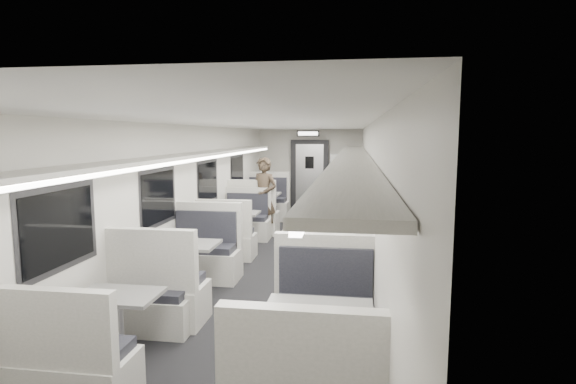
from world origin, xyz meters
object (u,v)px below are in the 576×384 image
(booth_right_c, at_px, (332,270))
(vestibule_door, at_px, (310,176))
(booth_left_c, at_px, (185,270))
(booth_right_b, at_px, (337,237))
(booth_left_b, at_px, (238,229))
(booth_right_d, at_px, (318,352))
(booth_left_a, at_px, (260,209))
(booth_left_d, at_px, (119,326))
(exit_sign, at_px, (308,133))
(booth_right_a, at_px, (342,213))
(passenger, at_px, (264,197))

(booth_right_c, xyz_separation_m, vestibule_door, (-1.00, 6.92, 0.66))
(booth_left_c, distance_m, booth_right_b, 3.02)
(booth_left_b, height_order, booth_right_d, booth_right_d)
(booth_right_c, height_order, vestibule_door, vestibule_door)
(booth_right_d, distance_m, vestibule_door, 9.42)
(booth_left_a, relative_size, booth_left_c, 1.06)
(booth_right_d, bearing_deg, booth_left_d, 170.60)
(booth_left_a, bearing_deg, exit_sign, 60.19)
(booth_right_a, bearing_deg, booth_left_a, 179.51)
(booth_left_b, xyz_separation_m, booth_right_c, (2.00, -2.48, 0.01))
(booth_right_c, distance_m, exit_sign, 6.78)
(booth_left_c, xyz_separation_m, booth_right_c, (2.00, 0.35, -0.01))
(booth_right_a, height_order, booth_right_d, booth_right_d)
(passenger, bearing_deg, booth_right_b, -20.53)
(booth_right_d, height_order, passenger, passenger)
(booth_left_b, bearing_deg, booth_right_d, -67.84)
(booth_right_b, bearing_deg, booth_right_c, -90.00)
(booth_left_b, distance_m, booth_right_a, 2.96)
(booth_left_a, distance_m, exit_sign, 2.74)
(booth_right_c, bearing_deg, booth_right_d, -90.00)
(booth_left_c, distance_m, passenger, 3.91)
(vestibule_door, bearing_deg, booth_right_a, -66.04)
(booth_left_b, height_order, booth_left_c, booth_left_c)
(booth_right_a, bearing_deg, passenger, -145.42)
(booth_left_b, distance_m, booth_right_d, 5.30)
(booth_left_a, distance_m, vestibule_door, 2.52)
(booth_left_a, height_order, vestibule_door, vestibule_door)
(booth_right_c, distance_m, vestibule_door, 7.02)
(booth_left_d, relative_size, passenger, 1.12)
(booth_left_d, height_order, exit_sign, exit_sign)
(booth_right_a, height_order, passenger, passenger)
(booth_left_d, height_order, booth_right_a, booth_right_a)
(booth_right_b, bearing_deg, booth_left_d, -116.45)
(booth_left_a, height_order, booth_right_b, booth_left_a)
(booth_left_a, relative_size, exit_sign, 3.78)
(booth_left_b, xyz_separation_m, booth_left_c, (0.00, -2.83, 0.03))
(booth_left_a, distance_m, booth_left_b, 2.20)
(booth_right_b, distance_m, booth_right_d, 4.35)
(booth_left_a, relative_size, booth_left_d, 1.19)
(booth_left_b, relative_size, exit_sign, 3.33)
(booth_left_d, bearing_deg, exit_sign, 83.31)
(booth_right_a, relative_size, booth_right_d, 0.96)
(booth_left_a, relative_size, booth_right_a, 1.09)
(booth_left_c, bearing_deg, booth_right_a, 68.26)
(booth_right_a, bearing_deg, exit_sign, 119.57)
(booth_right_d, bearing_deg, passenger, 105.70)
(booth_left_d, height_order, vestibule_door, vestibule_door)
(vestibule_door, bearing_deg, booth_left_b, -102.70)
(booth_right_d, bearing_deg, booth_right_a, 90.00)
(booth_left_c, bearing_deg, vestibule_door, 82.16)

